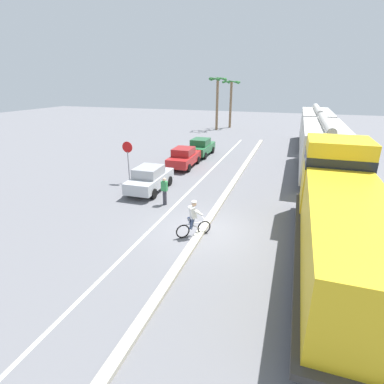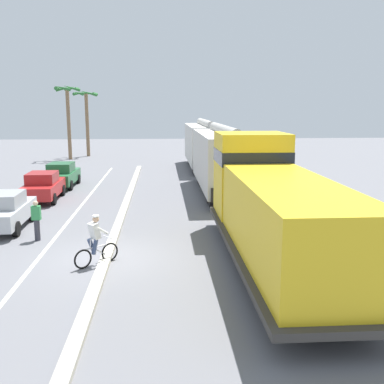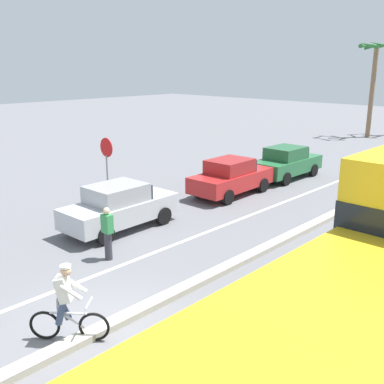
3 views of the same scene
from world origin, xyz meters
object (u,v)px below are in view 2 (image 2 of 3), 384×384
object	(u,v)px
hopper_car_middle	(205,144)
parked_car_silver	(5,211)
palm_tree_far	(68,105)
palm_tree_near	(87,109)
hopper_car_lead	(223,160)
cyclist	(96,242)
pedestrian_by_cars	(37,220)
parked_car_green	(62,175)
locomotive	(271,209)
parked_car_red	(43,186)

from	to	relation	value
hopper_car_middle	parked_car_silver	size ratio (longest dim) A/B	2.50
parked_car_silver	palm_tree_far	distance (m)	27.21
hopper_car_middle	palm_tree_near	distance (m)	15.92
hopper_car_lead	palm_tree_far	distance (m)	23.48
cyclist	pedestrian_by_cars	size ratio (longest dim) A/B	1.06
parked_car_silver	parked_car_green	xyz separation A→B (m)	(0.20, 10.43, 0.00)
palm_tree_far	cyclist	bearing A→B (deg)	-77.48
locomotive	parked_car_silver	world-z (taller)	locomotive
hopper_car_lead	parked_car_green	xyz separation A→B (m)	(-10.34, 3.02, -1.26)
hopper_car_middle	cyclist	xyz separation A→B (m)	(-5.94, -23.90, -1.26)
parked_car_silver	parked_car_green	world-z (taller)	same
parked_car_red	parked_car_green	xyz separation A→B (m)	(0.10, 4.36, 0.00)
palm_tree_near	hopper_car_middle	bearing A→B (deg)	-42.11
parked_car_silver	palm_tree_far	world-z (taller)	palm_tree_far
hopper_car_lead	parked_car_silver	world-z (taller)	hopper_car_lead
parked_car_green	palm_tree_far	world-z (taller)	palm_tree_far
locomotive	palm_tree_far	distance (m)	34.21
locomotive	pedestrian_by_cars	distance (m)	9.20
palm_tree_near	pedestrian_by_cars	bearing A→B (deg)	-84.69
locomotive	palm_tree_near	distance (m)	36.30
hopper_car_lead	palm_tree_far	size ratio (longest dim) A/B	1.43
hopper_car_lead	parked_car_red	xyz separation A→B (m)	(-10.44, -1.33, -1.26)
parked_car_red	palm_tree_near	bearing A→B (deg)	92.84
hopper_car_middle	cyclist	world-z (taller)	hopper_car_middle
cyclist	palm_tree_far	size ratio (longest dim) A/B	0.23
parked_car_green	cyclist	bearing A→B (deg)	-74.01
parked_car_silver	cyclist	size ratio (longest dim) A/B	2.47
locomotive	parked_car_silver	xyz separation A→B (m)	(-10.54, 4.75, -0.98)
cyclist	pedestrian_by_cars	xyz separation A→B (m)	(-2.74, 3.03, 0.03)
parked_car_green	palm_tree_far	xyz separation A→B (m)	(-2.62, 16.27, 4.64)
hopper_car_middle	parked_car_red	world-z (taller)	hopper_car_middle
locomotive	parked_car_silver	distance (m)	11.60
hopper_car_middle	parked_car_red	distance (m)	16.67
hopper_car_lead	palm_tree_near	xyz separation A→B (m)	(-11.60, 22.09, 2.96)
hopper_car_lead	parked_car_green	distance (m)	10.84
locomotive	hopper_car_lead	bearing A→B (deg)	90.00
locomotive	hopper_car_middle	xyz separation A→B (m)	(-0.00, 23.76, 0.28)
hopper_car_middle	hopper_car_lead	bearing A→B (deg)	-90.00
hopper_car_middle	parked_car_silver	world-z (taller)	hopper_car_middle
parked_car_red	pedestrian_by_cars	bearing A→B (deg)	-77.56
parked_car_red	cyclist	size ratio (longest dim) A/B	2.47
cyclist	palm_tree_far	xyz separation A→B (m)	(-7.01, 31.60, 4.64)
palm_tree_near	palm_tree_far	size ratio (longest dim) A/B	0.95
palm_tree_far	parked_car_red	bearing A→B (deg)	-83.04
parked_car_silver	parked_car_green	distance (m)	10.43
palm_tree_far	locomotive	bearing A→B (deg)	-67.61
parked_car_red	pedestrian_by_cars	size ratio (longest dim) A/B	2.62
locomotive	cyclist	bearing A→B (deg)	-178.58
hopper_car_middle	parked_car_red	size ratio (longest dim) A/B	2.50
parked_car_silver	pedestrian_by_cars	xyz separation A→B (m)	(1.86, -1.87, 0.03)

